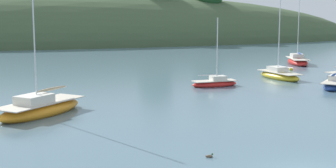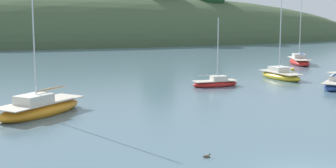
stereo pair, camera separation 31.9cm
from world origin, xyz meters
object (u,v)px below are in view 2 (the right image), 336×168
object	(u,v)px
sailboat_black_sloop	(280,75)
duck_lone_left	(207,156)
sailboat_grey_yawl	(336,84)
sailboat_red_portside	(216,83)
sailboat_blue_center	(40,108)
sailboat_teal_outer	(299,61)
mooring_buoy_outer	(293,69)

from	to	relation	value
sailboat_black_sloop	duck_lone_left	bearing A→B (deg)	-127.18
sailboat_grey_yawl	sailboat_red_portside	distance (m)	11.13
sailboat_red_portside	sailboat_blue_center	bearing A→B (deg)	-153.62
sailboat_blue_center	sailboat_red_portside	xyz separation A→B (m)	(16.57, 8.22, -0.14)
sailboat_teal_outer	sailboat_red_portside	distance (m)	23.61
sailboat_red_portside	duck_lone_left	distance (m)	23.00
mooring_buoy_outer	duck_lone_left	xyz separation A→B (m)	(-23.29, -29.89, -0.07)
sailboat_teal_outer	duck_lone_left	distance (m)	45.29
sailboat_grey_yawl	sailboat_black_sloop	bearing A→B (deg)	103.31
sailboat_red_portside	mooring_buoy_outer	distance (m)	16.48
sailboat_grey_yawl	sailboat_red_portside	xyz separation A→B (m)	(-10.23, 4.38, -0.05)
sailboat_teal_outer	sailboat_red_portside	world-z (taller)	sailboat_teal_outer
sailboat_blue_center	mooring_buoy_outer	world-z (taller)	sailboat_blue_center
mooring_buoy_outer	duck_lone_left	bearing A→B (deg)	-127.92
sailboat_blue_center	sailboat_grey_yawl	size ratio (longest dim) A/B	1.42
sailboat_grey_yawl	sailboat_red_portside	bearing A→B (deg)	156.81
sailboat_black_sloop	sailboat_grey_yawl	bearing A→B (deg)	-76.69
sailboat_teal_outer	sailboat_red_portside	size ratio (longest dim) A/B	1.41
mooring_buoy_outer	sailboat_grey_yawl	bearing A→B (deg)	-105.27
sailboat_grey_yawl	duck_lone_left	distance (m)	25.73
sailboat_teal_outer	duck_lone_left	bearing A→B (deg)	-128.04
sailboat_blue_center	sailboat_black_sloop	xyz separation A→B (m)	(25.12, 10.94, -0.07)
sailboat_grey_yawl	mooring_buoy_outer	world-z (taller)	sailboat_grey_yawl
sailboat_red_portside	mooring_buoy_outer	size ratio (longest dim) A/B	12.26
sailboat_red_portside	sailboat_teal_outer	bearing A→B (deg)	38.49
sailboat_blue_center	mooring_buoy_outer	size ratio (longest dim) A/B	18.01
sailboat_black_sloop	sailboat_red_portside	distance (m)	8.97
duck_lone_left	sailboat_grey_yawl	bearing A→B (deg)	40.17
sailboat_black_sloop	mooring_buoy_outer	size ratio (longest dim) A/B	16.18
sailboat_teal_outer	sailboat_red_portside	xyz separation A→B (m)	(-18.48, -14.70, -0.11)
sailboat_black_sloop	mooring_buoy_outer	xyz separation A→B (m)	(5.31, 6.19, -0.25)
sailboat_blue_center	sailboat_grey_yawl	xyz separation A→B (m)	(26.80, 3.84, -0.09)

